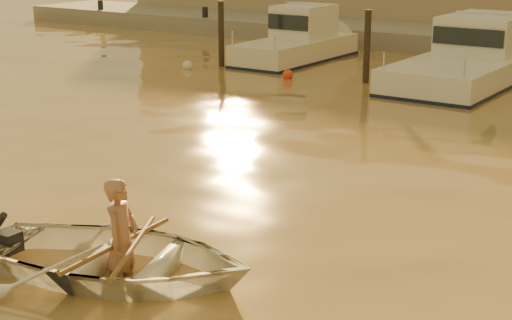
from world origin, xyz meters
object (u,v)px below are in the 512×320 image
Objects in this scene: moored_boat_1 at (296,41)px; moored_boat_2 at (475,57)px; dinghy at (115,258)px; person at (122,241)px.

moored_boat_2 is (5.94, 0.00, 0.00)m from moored_boat_1.
dinghy is 16.87m from moored_boat_1.
moored_boat_1 and moored_boat_2 have the same top height.
person is at bearing -90.00° from dinghy.
dinghy is 0.26m from person.
moored_boat_2 reaches higher than dinghy.
person reaches higher than dinghy.
moored_boat_1 is 5.94m from moored_boat_2.
moored_boat_1 reaches higher than dinghy.
person is at bearing -85.87° from moored_boat_2.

